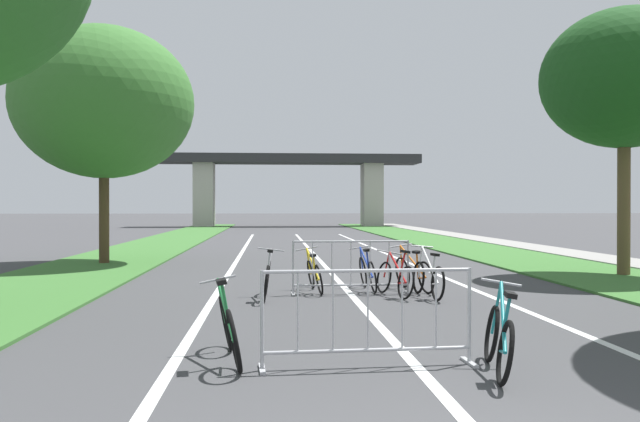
# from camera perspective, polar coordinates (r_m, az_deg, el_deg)

# --- Properties ---
(grass_verge_left) EXTENTS (3.44, 63.53, 0.05)m
(grass_verge_left) POSITION_cam_1_polar(r_m,az_deg,el_deg) (29.59, -13.88, -2.87)
(grass_verge_left) COLOR #386B2D
(grass_verge_left) RESTS_ON ground
(grass_verge_right) EXTENTS (3.44, 63.53, 0.05)m
(grass_verge_right) POSITION_cam_1_polar(r_m,az_deg,el_deg) (30.27, 11.09, -2.79)
(grass_verge_right) COLOR #386B2D
(grass_verge_right) RESTS_ON ground
(sidewalk_path_right) EXTENTS (1.71, 63.53, 0.08)m
(sidewalk_path_right) POSITION_cam_1_polar(r_m,az_deg,el_deg) (31.05, 15.68, -2.69)
(sidewalk_path_right) COLOR gray
(sidewalk_path_right) RESTS_ON ground
(lane_stripe_center) EXTENTS (0.14, 36.75, 0.01)m
(lane_stripe_center) POSITION_cam_1_polar(r_m,az_deg,el_deg) (21.65, -0.17, -4.12)
(lane_stripe_center) COLOR silver
(lane_stripe_center) RESTS_ON ground
(lane_stripe_right_lane) EXTENTS (0.14, 36.75, 0.01)m
(lane_stripe_right_lane) POSITION_cam_1_polar(r_m,az_deg,el_deg) (21.99, 6.66, -4.05)
(lane_stripe_right_lane) COLOR silver
(lane_stripe_right_lane) RESTS_ON ground
(lane_stripe_left_lane) EXTENTS (0.14, 36.75, 0.01)m
(lane_stripe_left_lane) POSITION_cam_1_polar(r_m,az_deg,el_deg) (21.62, -7.11, -4.13)
(lane_stripe_left_lane) COLOR silver
(lane_stripe_left_lane) RESTS_ON ground
(overpass_bridge) EXTENTS (22.00, 3.42, 6.05)m
(overpass_bridge) POSITION_cam_1_polar(r_m,az_deg,el_deg) (55.73, -2.71, 3.17)
(overpass_bridge) COLOR #2D2D30
(overpass_bridge) RESTS_ON ground
(tree_left_maple_mid) EXTENTS (5.24, 5.24, 6.99)m
(tree_left_maple_mid) POSITION_cam_1_polar(r_m,az_deg,el_deg) (20.64, -18.17, 8.87)
(tree_left_maple_mid) COLOR #4C3823
(tree_left_maple_mid) RESTS_ON ground
(tree_right_pine_far) EXTENTS (3.99, 3.99, 6.53)m
(tree_right_pine_far) POSITION_cam_1_polar(r_m,az_deg,el_deg) (17.99, 24.79, 10.30)
(tree_right_pine_far) COLOR brown
(tree_right_pine_far) RESTS_ON ground
(crowd_barrier_nearest) EXTENTS (2.34, 0.56, 1.05)m
(crowd_barrier_nearest) POSITION_cam_1_polar(r_m,az_deg,el_deg) (7.15, 4.15, -9.25)
(crowd_barrier_nearest) COLOR #ADADB2
(crowd_barrier_nearest) RESTS_ON ground
(crowd_barrier_second) EXTENTS (2.32, 0.45, 1.05)m
(crowd_barrier_second) POSITION_cam_1_polar(r_m,az_deg,el_deg) (12.92, 2.69, -4.91)
(crowd_barrier_second) COLOR #ADADB2
(crowd_barrier_second) RESTS_ON ground
(bicycle_silver_0) EXTENTS (0.51, 1.71, 0.94)m
(bicycle_silver_0) POSITION_cam_1_polar(r_m,az_deg,el_deg) (12.30, -4.60, -5.86)
(bicycle_silver_0) COLOR black
(bicycle_silver_0) RESTS_ON ground
(bicycle_green_1) EXTENTS (0.59, 1.77, 0.95)m
(bicycle_green_1) POSITION_cam_1_polar(r_m,az_deg,el_deg) (7.47, -7.86, -9.99)
(bicycle_green_1) COLOR black
(bicycle_green_1) RESTS_ON ground
(bicycle_orange_2) EXTENTS (0.72, 1.69, 0.94)m
(bicycle_orange_2) POSITION_cam_1_polar(r_m,az_deg,el_deg) (13.53, 8.09, -5.32)
(bicycle_orange_2) COLOR black
(bicycle_orange_2) RESTS_ON ground
(bicycle_red_3) EXTENTS (0.55, 1.60, 0.90)m
(bicycle_red_3) POSITION_cam_1_polar(r_m,az_deg,el_deg) (12.69, 6.50, -5.73)
(bicycle_red_3) COLOR black
(bicycle_red_3) RESTS_ON ground
(bicycle_white_4) EXTENTS (0.46, 1.70, 0.97)m
(bicycle_white_4) POSITION_cam_1_polar(r_m,az_deg,el_deg) (12.65, 9.32, -5.76)
(bicycle_white_4) COLOR black
(bicycle_white_4) RESTS_ON ground
(bicycle_yellow_5) EXTENTS (0.52, 1.64, 0.89)m
(bicycle_yellow_5) POSITION_cam_1_polar(r_m,az_deg,el_deg) (13.27, -0.49, -5.51)
(bicycle_yellow_5) COLOR black
(bicycle_yellow_5) RESTS_ON ground
(bicycle_teal_6) EXTENTS (0.63, 1.60, 0.94)m
(bicycle_teal_6) POSITION_cam_1_polar(r_m,az_deg,el_deg) (7.13, 15.18, -10.63)
(bicycle_teal_6) COLOR black
(bicycle_teal_6) RESTS_ON ground
(bicycle_blue_7) EXTENTS (0.47, 1.71, 0.89)m
(bicycle_blue_7) POSITION_cam_1_polar(r_m,az_deg,el_deg) (13.56, 4.12, -5.29)
(bicycle_blue_7) COLOR black
(bicycle_blue_7) RESTS_ON ground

